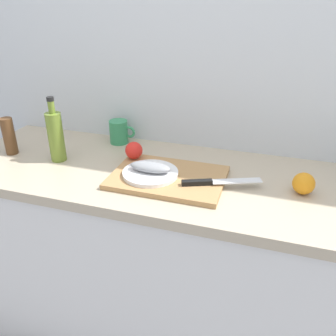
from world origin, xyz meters
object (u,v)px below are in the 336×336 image
at_px(white_plate, 150,173).
at_px(olive_oil_bottle, 56,136).
at_px(chef_knife, 212,182).
at_px(coffee_mug_0, 119,132).
at_px(cutting_board, 168,177).
at_px(pepper_mill, 9,136).
at_px(fish_fillet, 150,167).

distance_m(white_plate, olive_oil_bottle, 0.44).
bearing_deg(white_plate, olive_oil_bottle, 173.72).
xyz_separation_m(chef_knife, coffee_mug_0, (-0.50, 0.30, 0.02)).
bearing_deg(olive_oil_bottle, cutting_board, -3.42).
height_order(cutting_board, chef_knife, chef_knife).
bearing_deg(white_plate, cutting_board, 15.48).
relative_size(white_plate, coffee_mug_0, 1.68).
relative_size(cutting_board, white_plate, 2.01).
bearing_deg(pepper_mill, chef_knife, -2.83).
bearing_deg(fish_fillet, coffee_mug_0, 131.50).
height_order(cutting_board, fish_fillet, fish_fillet).
distance_m(chef_knife, olive_oil_bottle, 0.67).
bearing_deg(pepper_mill, white_plate, -3.71).
bearing_deg(white_plate, coffee_mug_0, 131.50).
relative_size(cutting_board, coffee_mug_0, 3.38).
bearing_deg(white_plate, fish_fillet, 0.00).
xyz_separation_m(cutting_board, pepper_mill, (-0.73, 0.03, 0.07)).
xyz_separation_m(chef_knife, pepper_mill, (-0.90, 0.04, 0.05)).
bearing_deg(olive_oil_bottle, coffee_mug_0, 56.39).
xyz_separation_m(cutting_board, coffee_mug_0, (-0.33, 0.28, 0.04)).
distance_m(coffee_mug_0, pepper_mill, 0.47).
height_order(fish_fillet, coffee_mug_0, coffee_mug_0).
bearing_deg(pepper_mill, cutting_board, -1.99).
height_order(white_plate, coffee_mug_0, coffee_mug_0).
height_order(olive_oil_bottle, pepper_mill, olive_oil_bottle).
bearing_deg(white_plate, pepper_mill, 176.29).
distance_m(cutting_board, coffee_mug_0, 0.43).
relative_size(fish_fillet, olive_oil_bottle, 0.58).
relative_size(fish_fillet, coffee_mug_0, 1.26).
relative_size(chef_knife, olive_oil_bottle, 1.03).
relative_size(white_plate, pepper_mill, 1.30).
height_order(white_plate, fish_fillet, fish_fillet).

